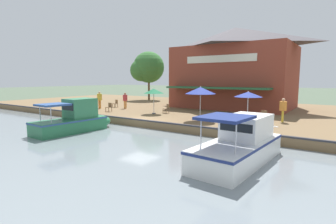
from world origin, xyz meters
TOP-DOWN VIEW (x-y plane):
  - ground_plane at (0.00, 0.00)m, footprint 220.00×220.00m
  - quay_deck at (-11.00, 0.00)m, footprint 22.00×56.00m
  - quay_edge_fender at (-0.10, 0.00)m, footprint 0.20×50.40m
  - waterfront_restaurant at (-13.35, 2.40)m, footprint 10.13×12.62m
  - patio_umbrella_back_row at (-1.99, 7.61)m, footprint 1.78×1.78m
  - patio_umbrella_mid_patio_right at (-3.86, -1.56)m, footprint 1.81×1.81m
  - patio_umbrella_near_quay_edge at (-2.64, 3.80)m, footprint 2.29×2.29m
  - cafe_chair_far_corner_seat at (-5.74, -8.39)m, footprint 0.52×0.52m
  - cafe_chair_beside_entrance at (-4.73, -0.74)m, footprint 0.59×0.59m
  - cafe_chair_facing_river at (-4.62, 7.96)m, footprint 0.46×0.46m
  - cafe_chair_back_row_seat at (-3.02, -8.71)m, footprint 0.50×0.50m
  - cafe_chair_under_first_umbrella at (-2.61, -6.06)m, footprint 0.46×0.46m
  - person_at_quay_edge at (-5.43, 9.12)m, footprint 0.50×0.50m
  - person_near_entrance at (-5.49, -6.68)m, footprint 0.48×0.48m
  - person_mid_patio at (-3.96, -8.97)m, footprint 0.51×0.51m
  - motorboat_outer_channel at (3.51, -2.73)m, footprint 5.90×2.09m
  - motorboat_fourth_along at (3.40, 9.17)m, footprint 6.66×2.50m
  - mooring_post at (-0.35, -7.02)m, footprint 0.22×0.22m
  - tree_upstream_bank at (-16.49, -4.38)m, footprint 3.62×3.44m
  - tree_downstream_bank at (-15.84, -12.03)m, footprint 4.87×4.64m

SIDE VIEW (x-z plane):
  - ground_plane at x=0.00m, z-range 0.00..0.00m
  - quay_deck at x=-11.00m, z-range 0.00..0.60m
  - quay_edge_fender at x=-0.10m, z-range 0.60..0.70m
  - motorboat_fourth_along at x=3.40m, z-range -0.28..1.95m
  - motorboat_outer_channel at x=3.51m, z-range -0.27..2.02m
  - mooring_post at x=-0.35m, z-range 0.61..1.50m
  - cafe_chair_far_corner_seat at x=-5.74m, z-range 0.65..1.50m
  - cafe_chair_beside_entrance at x=-4.73m, z-range 0.65..1.50m
  - cafe_chair_facing_river at x=-4.62m, z-range 0.65..1.50m
  - cafe_chair_back_row_seat at x=-3.02m, z-range 0.65..1.50m
  - cafe_chair_under_first_umbrella at x=-2.61m, z-range 0.65..1.50m
  - person_near_entrance at x=-5.49m, z-range 0.82..2.52m
  - person_at_quay_edge at x=-5.43m, z-range 0.83..2.60m
  - person_mid_patio at x=-3.96m, z-range 0.85..2.66m
  - patio_umbrella_mid_patio_right at x=-3.86m, z-range 1.50..3.82m
  - patio_umbrella_back_row at x=-1.99m, z-range 1.56..3.93m
  - patio_umbrella_near_quay_edge at x=-2.64m, z-range 1.60..4.19m
  - waterfront_restaurant at x=-13.35m, z-range 0.67..9.36m
  - tree_downstream_bank at x=-15.84m, z-range 1.75..8.96m
  - tree_upstream_bank at x=-16.49m, z-range 2.23..9.14m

